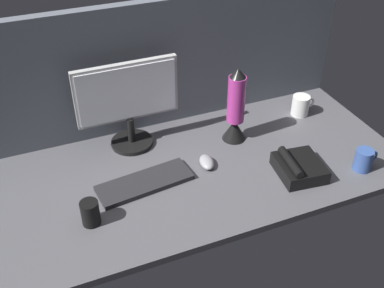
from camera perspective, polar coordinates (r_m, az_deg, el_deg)
The scene contains 10 objects.
ground_plane at distance 189.11cm, azimuth -1.09°, elevation -3.45°, with size 180.00×80.00×3.00cm, color #515156.
cubicle_wall_back at distance 202.54cm, azimuth -5.11°, elevation 9.46°, with size 180.00×5.00×56.90cm.
monitor at distance 192.33cm, azimuth -7.86°, elevation 5.22°, with size 42.77×18.00×38.08cm.
keyboard at distance 181.20cm, azimuth -5.79°, elevation -4.73°, with size 37.00×13.00×2.00cm, color #262628.
mouse at distance 189.08cm, azimuth 1.81°, elevation -2.22°, with size 5.60×9.60×3.40cm, color #99999E.
mug_ceramic_blue at distance 197.63cm, azimuth 20.29°, elevation -1.81°, with size 10.37×7.02×9.32cm.
mug_ceramic_white at distance 225.02cm, azimuth 13.19°, elevation 4.64°, with size 11.53×8.12×9.61cm.
mug_black_travel at distance 166.66cm, azimuth -12.36°, elevation -8.24°, with size 6.55×6.55×9.52cm.
lava_lamp at distance 198.21cm, azimuth 5.35°, elevation 4.08°, with size 10.38×10.38×33.98cm.
desk_phone at distance 188.74cm, azimuth 12.92°, elevation -2.81°, with size 19.10×20.85×8.80cm.
Camera 1 is at (-51.77, -135.92, 119.36)cm, focal length 43.54 mm.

